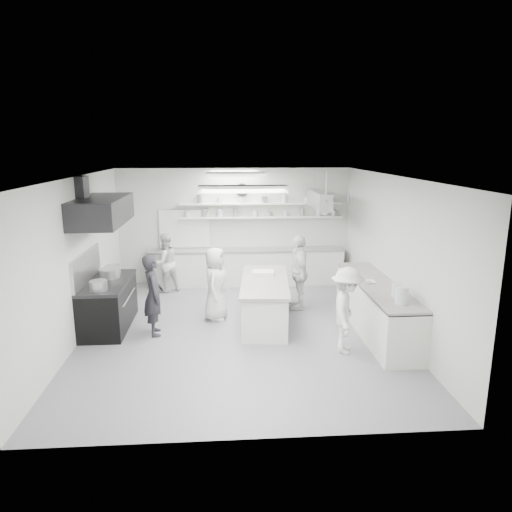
{
  "coord_description": "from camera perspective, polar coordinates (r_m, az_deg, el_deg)",
  "views": [
    {
      "loc": [
        -0.3,
        -8.61,
        3.55
      ],
      "look_at": [
        0.36,
        0.6,
        1.37
      ],
      "focal_mm": 32.8,
      "sensor_mm": 36.0,
      "label": 1
    }
  ],
  "objects": [
    {
      "name": "cook_stove",
      "position": [
        9.12,
        -12.4,
        -4.67
      ],
      "size": [
        0.49,
        0.64,
        1.58
      ],
      "primitive_type": "imported",
      "rotation": [
        0.0,
        0.0,
        1.78
      ],
      "color": "#242329",
      "rests_on": "floor"
    },
    {
      "name": "shelf_lower",
      "position": [
        12.16,
        0.67,
        4.77
      ],
      "size": [
        4.2,
        0.26,
        0.04
      ],
      "primitive_type": "cube",
      "color": "silver",
      "rests_on": "wall_back"
    },
    {
      "name": "shelf_upper",
      "position": [
        12.11,
        0.67,
        6.41
      ],
      "size": [
        4.2,
        0.26,
        0.04
      ],
      "primitive_type": "cube",
      "color": "silver",
      "rests_on": "wall_back"
    },
    {
      "name": "bowl_island_a",
      "position": [
        9.97,
        0.8,
        -2.26
      ],
      "size": [
        0.27,
        0.27,
        0.06
      ],
      "primitive_type": "imported",
      "rotation": [
        0.0,
        0.0,
        0.19
      ],
      "color": "#B1B1B1",
      "rests_on": "prep_island"
    },
    {
      "name": "prep_island",
      "position": [
        9.63,
        1.07,
        -5.66
      ],
      "size": [
        1.06,
        2.37,
        0.85
      ],
      "primitive_type": "cube",
      "rotation": [
        0.0,
        0.0,
        -0.09
      ],
      "color": "silver",
      "rests_on": "floor"
    },
    {
      "name": "stove_pot",
      "position": [
        9.87,
        -17.45,
        -2.14
      ],
      "size": [
        0.41,
        0.41,
        0.24
      ],
      "primitive_type": "cylinder",
      "color": "#B1B1B1",
      "rests_on": "stove"
    },
    {
      "name": "pass_through_window",
      "position": [
        12.32,
        -8.71,
        3.31
      ],
      "size": [
        1.3,
        0.04,
        1.0
      ],
      "primitive_type": "cube",
      "color": "black",
      "rests_on": "wall_back"
    },
    {
      "name": "cook_right",
      "position": [
        8.31,
        11.01,
        -6.53
      ],
      "size": [
        0.84,
        1.12,
        1.53
      ],
      "primitive_type": "imported",
      "rotation": [
        0.0,
        0.0,
        1.27
      ],
      "color": "silver",
      "rests_on": "floor"
    },
    {
      "name": "cook_island_right",
      "position": [
        10.36,
        5.25,
        -1.99
      ],
      "size": [
        0.41,
        0.98,
        1.66
      ],
      "primitive_type": "imported",
      "rotation": [
        0.0,
        0.0,
        -1.58
      ],
      "color": "silver",
      "rests_on": "floor"
    },
    {
      "name": "wall_right",
      "position": [
        9.45,
        16.45,
        0.2
      ],
      "size": [
        0.04,
        7.0,
        3.0
      ],
      "primitive_type": "cube",
      "color": "beige",
      "rests_on": "floor"
    },
    {
      "name": "floor",
      "position": [
        9.32,
        -1.98,
        -9.17
      ],
      "size": [
        6.0,
        7.0,
        0.02
      ],
      "primitive_type": "cube",
      "color": "gray",
      "rests_on": "ground"
    },
    {
      "name": "back_counter",
      "position": [
        12.22,
        -1.15,
        -1.36
      ],
      "size": [
        5.0,
        0.6,
        0.92
      ],
      "primitive_type": "cube",
      "color": "silver",
      "rests_on": "floor"
    },
    {
      "name": "wall_left",
      "position": [
        9.26,
        -20.95,
        -0.4
      ],
      "size": [
        0.04,
        7.0,
        3.0
      ],
      "primitive_type": "cube",
      "color": "beige",
      "rests_on": "floor"
    },
    {
      "name": "stove",
      "position": [
        9.81,
        -17.54,
        -5.79
      ],
      "size": [
        0.8,
        1.8,
        0.9
      ],
      "primitive_type": "cube",
      "color": "black",
      "rests_on": "floor"
    },
    {
      "name": "exhaust_hood",
      "position": [
        9.38,
        -18.34,
        5.27
      ],
      "size": [
        0.85,
        2.0,
        0.5
      ],
      "primitive_type": "cube",
      "color": "black",
      "rests_on": "wall_left"
    },
    {
      "name": "right_counter",
      "position": [
        9.43,
        14.45,
        -6.21
      ],
      "size": [
        0.74,
        3.3,
        0.94
      ],
      "primitive_type": "cube",
      "color": "silver",
      "rests_on": "floor"
    },
    {
      "name": "wall_front",
      "position": [
        5.52,
        -0.72,
        -8.52
      ],
      "size": [
        6.0,
        0.04,
        3.0
      ],
      "primitive_type": "cube",
      "color": "beige",
      "rests_on": "floor"
    },
    {
      "name": "light_fixture_front",
      "position": [
        6.85,
        -1.6,
        8.18
      ],
      "size": [
        1.3,
        0.25,
        0.1
      ],
      "primitive_type": "cube",
      "color": "silver",
      "rests_on": "ceiling"
    },
    {
      "name": "light_fixture_rear",
      "position": [
        10.44,
        -2.48,
        9.92
      ],
      "size": [
        1.3,
        0.25,
        0.1
      ],
      "primitive_type": "cube",
      "color": "silver",
      "rests_on": "ceiling"
    },
    {
      "name": "bowl_right",
      "position": [
        9.3,
        13.5,
        -3.19
      ],
      "size": [
        0.28,
        0.28,
        0.07
      ],
      "primitive_type": "imported",
      "rotation": [
        0.0,
        0.0,
        0.04
      ],
      "color": "silver",
      "rests_on": "right_counter"
    },
    {
      "name": "wall_clock",
      "position": [
        12.13,
        -1.74,
        8.08
      ],
      "size": [
        0.32,
        0.05,
        0.32
      ],
      "primitive_type": "cylinder",
      "rotation": [
        1.57,
        0.0,
        0.0
      ],
      "color": "white",
      "rests_on": "wall_back"
    },
    {
      "name": "bowl_island_b",
      "position": [
        9.77,
        -0.43,
        -2.57
      ],
      "size": [
        0.2,
        0.2,
        0.06
      ],
      "primitive_type": "imported",
      "rotation": [
        0.0,
        0.0,
        -0.03
      ],
      "color": "silver",
      "rests_on": "prep_island"
    },
    {
      "name": "ceiling",
      "position": [
        8.64,
        -2.14,
        9.69
      ],
      "size": [
        6.0,
        7.0,
        0.02
      ],
      "primitive_type": "cube",
      "color": "white",
      "rests_on": "wall_back"
    },
    {
      "name": "cook_back",
      "position": [
        11.76,
        -11.02,
        -0.79
      ],
      "size": [
        0.9,
        0.85,
        1.48
      ],
      "primitive_type": "imported",
      "rotation": [
        0.0,
        0.0,
        -2.6
      ],
      "color": "silver",
      "rests_on": "floor"
    },
    {
      "name": "pot_rack",
      "position": [
        11.32,
        7.71,
        6.83
      ],
      "size": [
        0.3,
        1.6,
        0.4
      ],
      "primitive_type": "cube",
      "color": "#B1B1B1",
      "rests_on": "ceiling"
    },
    {
      "name": "cook_island_left",
      "position": [
        9.73,
        -4.96,
        -3.39
      ],
      "size": [
        0.63,
        0.83,
        1.53
      ],
      "primitive_type": "imported",
      "rotation": [
        0.0,
        0.0,
        1.36
      ],
      "color": "silver",
      "rests_on": "floor"
    },
    {
      "name": "wall_back",
      "position": [
        12.29,
        -2.65,
        3.67
      ],
      "size": [
        6.0,
        0.04,
        3.0
      ],
      "primitive_type": "cube",
      "color": "beige",
      "rests_on": "floor"
    }
  ]
}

